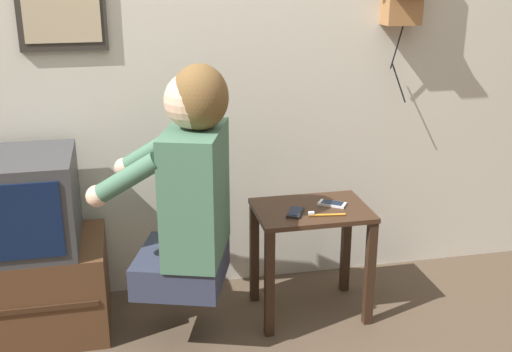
% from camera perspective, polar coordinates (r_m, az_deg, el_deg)
% --- Properties ---
extents(wall_back, '(6.80, 0.05, 2.55)m').
position_cam_1_polar(wall_back, '(3.03, -5.28, 12.51)').
color(wall_back, beige).
rests_on(wall_back, ground_plane).
extents(side_table, '(0.52, 0.37, 0.53)m').
position_cam_1_polar(side_table, '(2.97, 4.91, -5.13)').
color(side_table, '#382316').
rests_on(side_table, ground_plane).
extents(person, '(0.61, 0.55, 0.94)m').
position_cam_1_polar(person, '(2.63, -5.89, -0.69)').
color(person, '#2D3347').
rests_on(person, ground_plane).
extents(tv_stand, '(0.62, 0.48, 0.42)m').
position_cam_1_polar(tv_stand, '(3.07, -18.95, -9.33)').
color(tv_stand, '#51331E').
rests_on(tv_stand, ground_plane).
extents(television, '(0.48, 0.46, 0.41)m').
position_cam_1_polar(television, '(2.90, -20.39, -2.22)').
color(television, '#38383A').
rests_on(television, tv_stand).
extents(cell_phone_held, '(0.11, 0.14, 0.01)m').
position_cam_1_polar(cell_phone_held, '(2.85, 3.51, -3.24)').
color(cell_phone_held, black).
rests_on(cell_phone_held, side_table).
extents(cell_phone_spare, '(0.14, 0.12, 0.01)m').
position_cam_1_polar(cell_phone_spare, '(2.97, 6.79, -2.46)').
color(cell_phone_spare, silver).
rests_on(cell_phone_spare, side_table).
extents(toothbrush, '(0.17, 0.03, 0.02)m').
position_cam_1_polar(toothbrush, '(2.84, 6.07, -3.42)').
color(toothbrush, orange).
rests_on(toothbrush, side_table).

